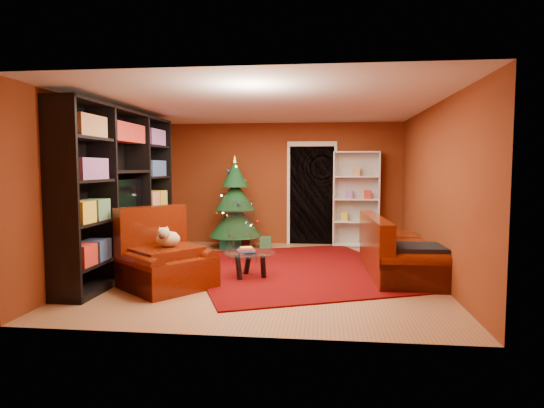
# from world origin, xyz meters

# --- Properties ---
(floor) EXTENTS (5.00, 5.50, 0.05)m
(floor) POSITION_xyz_m (0.00, 0.00, -0.03)
(floor) COLOR #9A643E
(floor) RESTS_ON ground
(ceiling) EXTENTS (5.00, 5.50, 0.05)m
(ceiling) POSITION_xyz_m (0.00, 0.00, 2.62)
(ceiling) COLOR silver
(ceiling) RESTS_ON wall_back
(wall_back) EXTENTS (5.00, 0.05, 2.60)m
(wall_back) POSITION_xyz_m (0.00, 2.77, 1.30)
(wall_back) COLOR maroon
(wall_back) RESTS_ON ground
(wall_left) EXTENTS (0.05, 5.50, 2.60)m
(wall_left) POSITION_xyz_m (-2.52, 0.00, 1.30)
(wall_left) COLOR maroon
(wall_left) RESTS_ON ground
(wall_right) EXTENTS (0.05, 5.50, 2.60)m
(wall_right) POSITION_xyz_m (2.52, 0.00, 1.30)
(wall_right) COLOR maroon
(wall_right) RESTS_ON ground
(doorway) EXTENTS (1.06, 0.60, 2.16)m
(doorway) POSITION_xyz_m (0.60, 2.73, 1.05)
(doorway) COLOR black
(doorway) RESTS_ON floor
(rug) EXTENTS (4.35, 4.65, 0.02)m
(rug) POSITION_xyz_m (0.45, 0.24, 0.01)
(rug) COLOR #5A0404
(rug) RESTS_ON floor
(media_unit) EXTENTS (0.54, 3.29, 2.52)m
(media_unit) POSITION_xyz_m (-2.27, -0.32, 1.26)
(media_unit) COLOR black
(media_unit) RESTS_ON floor
(christmas_tree) EXTENTS (1.26, 1.26, 1.93)m
(christmas_tree) POSITION_xyz_m (-0.96, 2.13, 0.94)
(christmas_tree) COLOR black
(christmas_tree) RESTS_ON floor
(gift_box_teal) EXTENTS (0.41, 0.41, 0.31)m
(gift_box_teal) POSITION_xyz_m (-1.02, 1.96, 0.16)
(gift_box_teal) COLOR teal
(gift_box_teal) RESTS_ON floor
(gift_box_green) EXTENTS (0.26, 0.26, 0.23)m
(gift_box_green) POSITION_xyz_m (-0.33, 2.13, 0.12)
(gift_box_green) COLOR #295E37
(gift_box_green) RESTS_ON floor
(gift_box_red) EXTENTS (0.26, 0.26, 0.23)m
(gift_box_red) POSITION_xyz_m (-0.84, 2.59, 0.12)
(gift_box_red) COLOR maroon
(gift_box_red) RESTS_ON floor
(white_bookshelf) EXTENTS (0.95, 0.37, 2.03)m
(white_bookshelf) POSITION_xyz_m (1.53, 2.57, 0.99)
(white_bookshelf) COLOR white
(white_bookshelf) RESTS_ON floor
(armchair) EXTENTS (1.61, 1.61, 0.89)m
(armchair) POSITION_xyz_m (-1.29, -1.07, 0.45)
(armchair) COLOR #4B1205
(armchair) RESTS_ON rug
(dog) EXTENTS (0.49, 0.50, 0.29)m
(dog) POSITION_xyz_m (-1.29, -1.00, 0.66)
(dog) COLOR beige
(dog) RESTS_ON armchair
(sofa) EXTENTS (1.05, 2.18, 0.92)m
(sofa) POSITION_xyz_m (2.02, 0.04, 0.46)
(sofa) COLOR #4B1205
(sofa) RESTS_ON rug
(coffee_table) EXTENTS (0.97, 0.97, 0.48)m
(coffee_table) POSITION_xyz_m (-0.24, -0.42, 0.20)
(coffee_table) COLOR gray
(coffee_table) RESTS_ON rug
(acrylic_chair) EXTENTS (0.66, 0.68, 0.96)m
(acrylic_chair) POSITION_xyz_m (-0.54, 0.69, 0.48)
(acrylic_chair) COLOR #66605B
(acrylic_chair) RESTS_ON rug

